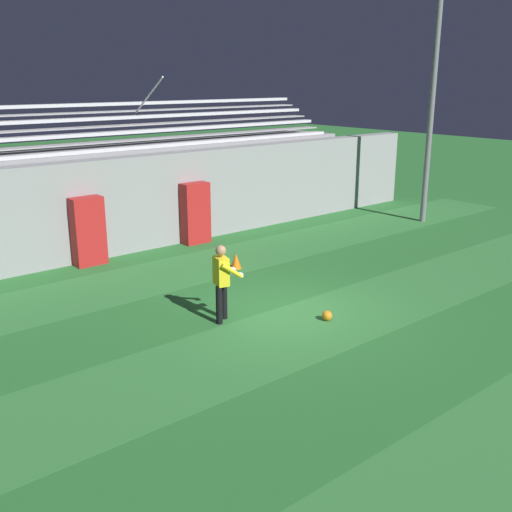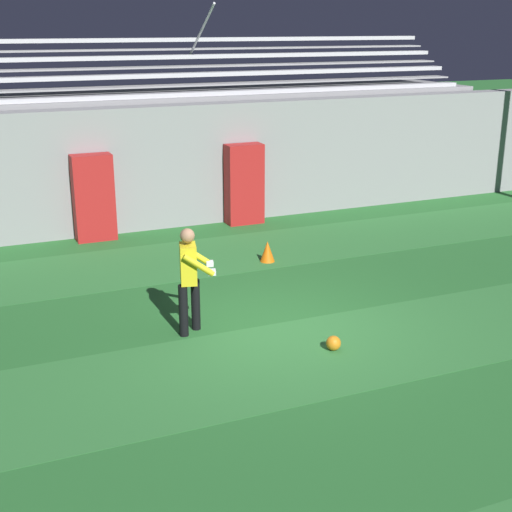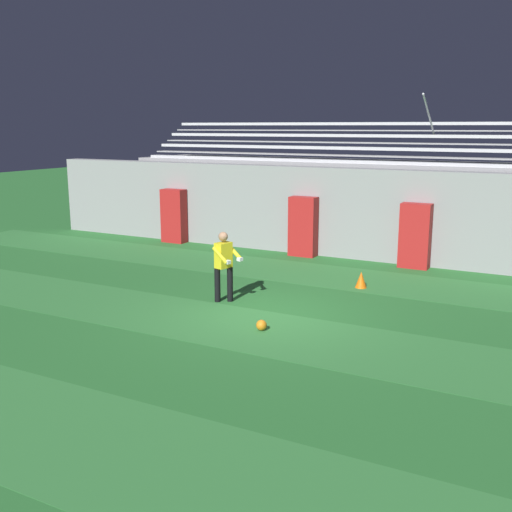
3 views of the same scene
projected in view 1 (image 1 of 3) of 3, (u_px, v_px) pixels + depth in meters
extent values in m
plane|color=#286B2D|center=(282.00, 310.00, 13.33)|extent=(80.00, 80.00, 0.00)
cube|color=#337A38|center=(316.00, 325.00, 12.54)|extent=(28.00, 2.46, 0.01)
cube|color=#337A38|center=(186.00, 269.00, 16.17)|extent=(28.00, 2.46, 0.01)
cube|color=gray|center=(135.00, 204.00, 17.71)|extent=(24.00, 0.60, 2.80)
cube|color=#B21E1E|center=(88.00, 231.00, 16.35)|extent=(0.87, 0.44, 1.89)
cube|color=#B21E1E|center=(195.00, 213.00, 18.52)|extent=(0.87, 0.44, 1.89)
cube|color=gray|center=(104.00, 192.00, 19.17)|extent=(18.00, 3.20, 2.90)
cube|color=silver|center=(120.00, 149.00, 17.82)|extent=(17.10, 0.36, 0.10)
cube|color=gray|center=(123.00, 157.00, 17.74)|extent=(17.10, 0.60, 0.04)
cube|color=silver|center=(108.00, 133.00, 18.22)|extent=(17.10, 0.36, 0.10)
cube|color=gray|center=(111.00, 141.00, 18.14)|extent=(17.10, 0.60, 0.04)
cube|color=silver|center=(97.00, 119.00, 18.62)|extent=(17.10, 0.36, 0.10)
cube|color=gray|center=(100.00, 127.00, 18.54)|extent=(17.10, 0.60, 0.04)
cube|color=silver|center=(86.00, 105.00, 19.02)|extent=(17.10, 0.36, 0.10)
cube|color=gray|center=(89.00, 112.00, 18.94)|extent=(17.10, 0.60, 0.04)
cylinder|color=silver|center=(148.00, 97.00, 18.92)|extent=(0.06, 1.93, 1.25)
cylinder|color=slate|center=(432.00, 98.00, 20.39)|extent=(0.20, 0.20, 8.62)
cylinder|color=black|center=(224.00, 300.00, 12.78)|extent=(0.17, 0.17, 0.82)
cylinder|color=black|center=(219.00, 305.00, 12.51)|extent=(0.17, 0.17, 0.82)
cube|color=yellow|center=(221.00, 271.00, 12.44)|extent=(0.33, 0.43, 0.60)
sphere|color=#A37556|center=(221.00, 251.00, 12.31)|extent=(0.22, 0.22, 0.22)
cylinder|color=yellow|center=(223.00, 265.00, 12.69)|extent=(0.48, 0.21, 0.37)
cylinder|color=yellow|center=(232.00, 271.00, 12.28)|extent=(0.48, 0.21, 0.37)
cube|color=silver|center=(232.00, 270.00, 12.78)|extent=(0.13, 0.13, 0.08)
cube|color=silver|center=(240.00, 275.00, 12.43)|extent=(0.13, 0.13, 0.08)
sphere|color=orange|center=(327.00, 316.00, 12.75)|extent=(0.22, 0.22, 0.22)
cone|color=orange|center=(236.00, 261.00, 16.21)|extent=(0.30, 0.30, 0.42)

